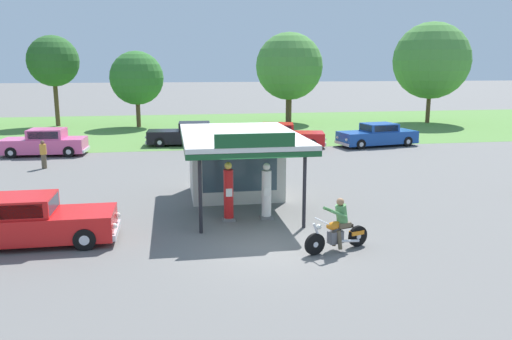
{
  "coord_description": "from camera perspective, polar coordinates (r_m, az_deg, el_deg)",
  "views": [
    {
      "loc": [
        -2.74,
        -14.17,
        5.33
      ],
      "look_at": [
        0.41,
        4.5,
        1.4
      ],
      "focal_mm": 35.51,
      "sensor_mm": 36.0,
      "label": 1
    }
  ],
  "objects": [
    {
      "name": "gas_pump_nearside",
      "position": [
        17.59,
        -3.11,
        -2.69
      ],
      "size": [
        0.44,
        0.44,
        2.08
      ],
      "color": "slate",
      "rests_on": "ground"
    },
    {
      "name": "service_station_kiosk",
      "position": [
        20.47,
        -2.24,
        1.39
      ],
      "size": [
        4.33,
        6.93,
        3.26
      ],
      "color": "beige",
      "rests_on": "ground"
    },
    {
      "name": "ground_plane",
      "position": [
        15.39,
        1.31,
        -8.55
      ],
      "size": [
        300.0,
        300.0,
        0.0
      ],
      "primitive_type": "plane",
      "color": "slate"
    },
    {
      "name": "parked_car_back_row_centre_left",
      "position": [
        33.02,
        -22.71,
        2.8
      ],
      "size": [
        5.09,
        2.2,
        1.59
      ],
      "color": "#E55993",
      "rests_on": "ground"
    },
    {
      "name": "motorcycle_with_rider",
      "position": [
        15.03,
        9.25,
        -6.57
      ],
      "size": [
        2.1,
        0.88,
        1.58
      ],
      "color": "black",
      "rests_on": "ground"
    },
    {
      "name": "tree_oak_right",
      "position": [
        48.31,
        -21.91,
        11.16
      ],
      "size": [
        4.41,
        4.41,
        7.89
      ],
      "color": "brown",
      "rests_on": "ground"
    },
    {
      "name": "parked_car_back_row_left",
      "position": [
        33.63,
        3.04,
        3.8
      ],
      "size": [
        5.68,
        2.94,
        1.56
      ],
      "color": "red",
      "rests_on": "ground"
    },
    {
      "name": "tree_oak_left",
      "position": [
        45.61,
        -13.3,
        10.04
      ],
      "size": [
        4.61,
        4.61,
        6.55
      ],
      "color": "brown",
      "rests_on": "ground"
    },
    {
      "name": "tree_oak_distant_spare",
      "position": [
        48.09,
        3.76,
        11.57
      ],
      "size": [
        6.22,
        6.22,
        8.34
      ],
      "color": "brown",
      "rests_on": "ground"
    },
    {
      "name": "parked_car_back_row_far_left",
      "position": [
        34.99,
        13.52,
        3.79
      ],
      "size": [
        5.68,
        2.8,
        1.52
      ],
      "color": "#19479E",
      "rests_on": "ground"
    },
    {
      "name": "tree_oak_centre",
      "position": [
        50.43,
        19.15,
        11.56
      ],
      "size": [
        7.02,
        7.02,
        9.25
      ],
      "color": "brown",
      "rests_on": "ground"
    },
    {
      "name": "grass_verge_strip",
      "position": [
        44.58,
        -6.0,
        4.8
      ],
      "size": [
        120.0,
        24.0,
        0.01
      ],
      "primitive_type": "cube",
      "color": "#56843D",
      "rests_on": "ground"
    },
    {
      "name": "parked_car_back_row_right",
      "position": [
        34.75,
        -7.6,
        3.98
      ],
      "size": [
        5.63,
        2.2,
        1.55
      ],
      "color": "black",
      "rests_on": "ground"
    },
    {
      "name": "bystander_chatting_near_pumps",
      "position": [
        28.75,
        -22.83,
        1.68
      ],
      "size": [
        0.34,
        0.34,
        1.49
      ],
      "color": "brown",
      "rests_on": "ground"
    },
    {
      "name": "featured_classic_sedan",
      "position": [
        16.81,
        -24.2,
        -5.4
      ],
      "size": [
        5.15,
        1.87,
        1.5
      ],
      "color": "red",
      "rests_on": "ground"
    },
    {
      "name": "gas_pump_offside",
      "position": [
        17.8,
        1.18,
        -2.63
      ],
      "size": [
        0.44,
        0.44,
        2.01
      ],
      "color": "slate",
      "rests_on": "ground"
    }
  ]
}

